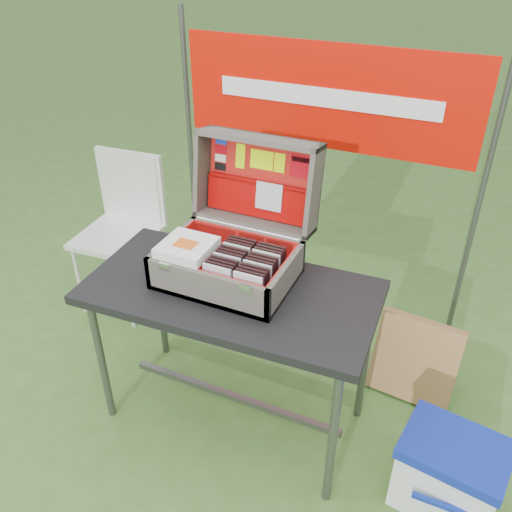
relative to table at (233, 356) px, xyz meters
The scene contains 91 objects.
ground 0.39m from the table, 22.62° to the right, with size 80.00×80.00×0.00m, color #416326.
table is the anchor object (origin of this frame).
table_top 0.37m from the table, ahead, with size 1.24×0.62×0.04m, color black.
table_leg_fl 0.61m from the table, 155.95° to the right, with size 0.04×0.04×0.73m, color #59595B.
table_leg_fr 0.61m from the table, 24.05° to the right, with size 0.04×0.04×0.73m, color #59595B.
table_leg_bl 0.61m from the table, 155.95° to the left, with size 0.04×0.04×0.73m, color #59595B.
table_leg_br 0.61m from the table, 24.05° to the left, with size 0.04×0.04×0.73m, color #59595B.
table_brace 0.27m from the table, 90.00° to the right, with size 1.09×0.03×0.03m, color #59595B.
suitcase 0.66m from the table, 110.25° to the left, with size 0.56×0.56×0.53m, color #635F57, non-canonical shape.
suitcase_base_bottom 0.40m from the table, 128.57° to the left, with size 0.56×0.40×0.02m, color #635F57.
suitcase_base_wall_front 0.48m from the table, 106.72° to the right, with size 0.56×0.02×0.15m, color #635F57.
suitcase_base_wall_back 0.52m from the table, 99.72° to the left, with size 0.56×0.02×0.15m, color #635F57.
suitcase_base_wall_left 0.56m from the table, behind, with size 0.02×0.40×0.15m, color #635F57.
suitcase_base_wall_right 0.52m from the table, 12.80° to the left, with size 0.02×0.40×0.15m, color #635F57.
suitcase_liner_floor 0.42m from the table, 128.57° to the left, with size 0.52×0.36×0.01m, color red.
suitcase_latch_left 0.59m from the table, 146.17° to the right, with size 0.05×0.01×0.03m, color silver.
suitcase_latch_right 0.56m from the table, 46.90° to the right, with size 0.05×0.01×0.03m, color silver.
suitcase_hinge 0.59m from the table, 99.31° to the left, with size 0.02×0.02×0.50m, color silver.
suitcase_lid_back 0.83m from the table, 95.61° to the left, with size 0.56×0.40×0.02m, color #635F57.
suitcase_lid_rim_far 0.99m from the table, 96.11° to the left, with size 0.56×0.02×0.15m, color #635F57.
suitcase_lid_rim_near 0.63m from the table, 97.18° to the left, with size 0.56×0.02×0.15m, color #635F57.
suitcase_lid_rim_left 0.86m from the table, 131.03° to the left, with size 0.02×0.40×0.15m, color #635F57.
suitcase_lid_rim_right 0.84m from the table, 57.43° to the left, with size 0.02×0.40×0.15m, color #635F57.
suitcase_lid_liner 0.82m from the table, 95.80° to the left, with size 0.51×0.35×0.01m, color red.
suitcase_liner_wall_front 0.49m from the table, 108.50° to the right, with size 0.52×0.01×0.13m, color red.
suitcase_liner_wall_back 0.53m from the table, 100.31° to the left, with size 0.52×0.01×0.13m, color red.
suitcase_liner_wall_left 0.56m from the table, behind, with size 0.01×0.36×0.13m, color red.
suitcase_liner_wall_right 0.52m from the table, 13.61° to the left, with size 0.01×0.36×0.13m, color red.
suitcase_lid_pocket 0.73m from the table, 96.31° to the left, with size 0.50×0.16×0.03m, color #9F0605.
suitcase_pocket_edge 0.80m from the table, 96.21° to the left, with size 0.49×0.02×0.02m, color #9F0605.
suitcase_pocket_cd 0.75m from the table, 87.02° to the left, with size 0.12×0.12×0.01m, color silver.
lid_sticker_cc_a 0.99m from the table, 120.27° to the left, with size 0.05×0.03×0.00m, color #1933B2.
lid_sticker_cc_b 0.95m from the table, 120.64° to the left, with size 0.05×0.03×0.00m, color #B40511.
lid_sticker_cc_c 0.91m from the table, 121.01° to the left, with size 0.05×0.03×0.00m, color white.
lid_sticker_cc_d 0.88m from the table, 121.40° to the left, with size 0.05×0.03×0.00m, color black.
lid_card_neon_tall 0.91m from the table, 109.48° to the left, with size 0.04×0.11×0.00m, color #D5FA03.
lid_card_neon_main 0.90m from the table, 95.70° to the left, with size 0.11×0.08×0.00m, color #D5FA03.
lid_card_neon_small 0.90m from the table, 83.96° to the left, with size 0.05×0.08×0.00m, color #D5FA03.
lid_sticker_band 0.91m from the table, 70.83° to the left, with size 0.10×0.10×0.00m, color #B40511.
lid_sticker_band_bar 0.94m from the table, 71.02° to the left, with size 0.09×0.02×0.00m, color black.
cd_left_0 0.50m from the table, 93.53° to the right, with size 0.12×0.01×0.14m, color silver.
cd_left_1 0.49m from the table, 94.51° to the right, with size 0.12×0.01×0.14m, color black.
cd_left_2 0.49m from the table, 96.23° to the right, with size 0.12×0.01×0.14m, color black.
cd_left_3 0.49m from the table, 100.05° to the right, with size 0.12×0.01×0.14m, color black.
cd_left_4 0.49m from the table, 115.25° to the right, with size 0.12×0.01×0.14m, color silver.
cd_left_5 0.49m from the table, 125.51° to the left, with size 0.12×0.01×0.14m, color black.
cd_left_6 0.49m from the table, 101.48° to the left, with size 0.12×0.01×0.14m, color black.
cd_left_7 0.49m from the table, 96.75° to the left, with size 0.12×0.01×0.14m, color black.
cd_left_8 0.49m from the table, 94.78° to the left, with size 0.12×0.01×0.14m, color silver.
cd_left_9 0.50m from the table, 93.69° to the left, with size 0.12×0.01×0.14m, color black.
cd_left_10 0.50m from the table, 93.01° to the left, with size 0.12×0.01×0.14m, color black.
cd_left_11 0.51m from the table, 92.54° to the left, with size 0.12×0.01×0.14m, color black.
cd_right_0 0.51m from the table, 38.18° to the right, with size 0.12×0.01×0.14m, color silver.
cd_right_1 0.51m from the table, 31.61° to the right, with size 0.12×0.01×0.14m, color black.
cd_right_2 0.51m from the table, 23.97° to the right, with size 0.12×0.01×0.14m, color black.
cd_right_3 0.50m from the table, 15.31° to the right, with size 0.12×0.01×0.14m, color black.
cd_right_4 0.50m from the table, ahead, with size 0.12×0.01×0.14m, color silver.
cd_right_5 0.50m from the table, ahead, with size 0.12×0.01×0.14m, color black.
cd_right_6 0.50m from the table, 13.43° to the left, with size 0.12×0.01×0.14m, color black.
cd_right_7 0.51m from the table, 22.28° to the left, with size 0.12×0.01×0.14m, color black.
cd_right_8 0.51m from the table, 30.14° to the left, with size 0.12×0.01×0.14m, color silver.
cd_right_9 0.51m from the table, 36.92° to the left, with size 0.12×0.01×0.14m, color black.
cd_right_10 0.52m from the table, 42.69° to the left, with size 0.12×0.01×0.14m, color black.
cd_right_11 0.52m from the table, 47.55° to the left, with size 0.12×0.01×0.14m, color black.
songbook_0 0.57m from the table, behind, with size 0.21×0.21×0.01m, color white.
songbook_1 0.58m from the table, behind, with size 0.21×0.21×0.01m, color white.
songbook_2 0.58m from the table, behind, with size 0.21×0.21×0.01m, color white.
songbook_3 0.59m from the table, behind, with size 0.21×0.21×0.01m, color white.
songbook_4 0.59m from the table, behind, with size 0.21×0.21×0.01m, color white.
songbook_5 0.59m from the table, behind, with size 0.21×0.21×0.01m, color white.
songbook_6 0.60m from the table, behind, with size 0.21×0.21×0.01m, color white.
songbook_7 0.60m from the table, behind, with size 0.21×0.21×0.01m, color white.
songbook_graphic 0.61m from the table, 169.87° to the right, with size 0.09×0.07×0.00m, color #D85919.
cooler 1.03m from the table, ahead, with size 0.40×0.31×0.36m, color white, non-canonical shape.
cooler_body 1.04m from the table, ahead, with size 0.39×0.29×0.31m, color white.
cooler_lid 1.01m from the table, ahead, with size 0.40×0.31×0.05m, color #102596.
cooler_handle 1.05m from the table, 12.58° to the right, with size 0.24×0.02×0.02m, color #102596.
chair 1.17m from the table, 152.59° to the left, with size 0.43×0.47×0.95m, color silver, non-canonical shape.
chair_seat 1.17m from the table, 152.59° to the left, with size 0.43×0.43×0.03m, color silver.
chair_backrest 1.32m from the table, 144.38° to the left, with size 0.43×0.03×0.45m, color silver.
chair_leg_fl 1.28m from the table, 163.81° to the left, with size 0.02×0.02×0.49m, color silver.
chair_leg_fr 0.93m from the table, 157.45° to the left, with size 0.02×0.02×0.49m, color silver.
chair_leg_bl 1.42m from the table, 149.42° to the left, with size 0.02×0.02×0.49m, color silver.
chair_leg_br 1.13m from the table, 139.80° to the left, with size 0.02×0.02×0.49m, color silver.
chair_upright_left 1.46m from the table, 148.67° to the left, with size 0.02×0.02×0.45m, color silver.
chair_upright_right 1.18m from the table, 138.96° to the left, with size 0.02×0.02×0.45m, color silver.
cardboard_box 0.94m from the table, 33.89° to the left, with size 0.41×0.07×0.44m, color #9A6B40.
banner_post_left 1.44m from the table, 126.98° to the left, with size 0.03×0.03×1.70m, color #59595B.
banner_post_right 1.47m from the table, 50.95° to the left, with size 0.03×0.03×1.70m, color #59595B.
banner 1.41m from the table, 88.32° to the left, with size 1.60×0.01×0.55m, color #C10D02.
banner_text 1.40m from the table, 88.30° to the left, with size 1.20×0.00×0.10m, color white.
Camera 1 is at (0.83, -1.63, 2.12)m, focal length 38.00 mm.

